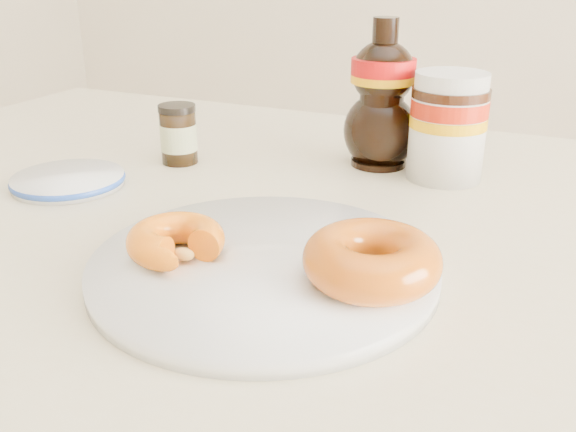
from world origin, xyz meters
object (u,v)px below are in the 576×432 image
at_px(dining_table, 313,297).
at_px(donut_whole, 372,260).
at_px(donut_bitten, 176,240).
at_px(plate, 264,266).
at_px(syrup_bottle, 382,94).
at_px(dark_jar, 178,135).
at_px(nutella_jar, 448,122).
at_px(blue_rim_saucer, 68,180).

bearing_deg(dining_table, donut_whole, -50.67).
relative_size(dining_table, donut_bitten, 16.75).
relative_size(plate, syrup_bottle, 1.62).
bearing_deg(syrup_bottle, donut_whole, -74.03).
height_order(plate, donut_whole, donut_whole).
bearing_deg(syrup_bottle, dark_jar, -157.67).
relative_size(donut_whole, nutella_jar, 0.86).
height_order(plate, nutella_jar, nutella_jar).
xyz_separation_m(donut_whole, syrup_bottle, (-0.10, 0.33, 0.06)).
height_order(dining_table, nutella_jar, nutella_jar).
relative_size(syrup_bottle, dark_jar, 2.41).
bearing_deg(donut_whole, donut_bitten, -171.48).
xyz_separation_m(dining_table, syrup_bottle, (0.00, 0.22, 0.17)).
bearing_deg(nutella_jar, donut_bitten, -114.64).
bearing_deg(nutella_jar, dark_jar, -166.11).
bearing_deg(blue_rim_saucer, donut_bitten, -28.66).
xyz_separation_m(plate, nutella_jar, (0.09, 0.32, 0.06)).
bearing_deg(syrup_bottle, donut_bitten, -100.95).
height_order(dining_table, syrup_bottle, syrup_bottle).
xyz_separation_m(donut_whole, blue_rim_saucer, (-0.40, 0.11, -0.03)).
relative_size(dining_table, nutella_jar, 10.98).
bearing_deg(dining_table, syrup_bottle, 89.79).
relative_size(plate, dark_jar, 3.89).
xyz_separation_m(donut_bitten, donut_whole, (0.17, 0.02, 0.00)).
relative_size(plate, blue_rim_saucer, 2.25).
bearing_deg(donut_bitten, dark_jar, 117.71).
xyz_separation_m(plate, dark_jar, (-0.24, 0.23, 0.03)).
bearing_deg(syrup_bottle, blue_rim_saucer, -143.43).
bearing_deg(blue_rim_saucer, nutella_jar, 28.11).
distance_m(donut_whole, blue_rim_saucer, 0.42).
height_order(plate, donut_bitten, donut_bitten).
bearing_deg(plate, donut_bitten, -159.57).
xyz_separation_m(dining_table, dark_jar, (-0.24, 0.12, 0.12)).
height_order(donut_whole, dark_jar, dark_jar).
distance_m(plate, syrup_bottle, 0.34).
xyz_separation_m(dining_table, nutella_jar, (0.09, 0.20, 0.15)).
distance_m(donut_bitten, blue_rim_saucer, 0.27).
xyz_separation_m(plate, donut_whole, (0.10, -0.00, 0.03)).
bearing_deg(dark_jar, donut_bitten, -57.07).
relative_size(dark_jar, blue_rim_saucer, 0.58).
xyz_separation_m(donut_bitten, blue_rim_saucer, (-0.24, 0.13, -0.02)).
bearing_deg(syrup_bottle, dining_table, -90.21).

